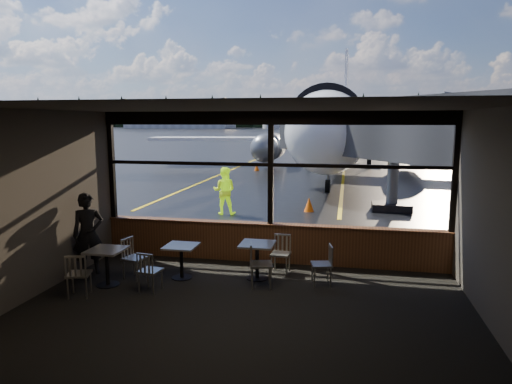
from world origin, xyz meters
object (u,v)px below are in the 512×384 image
(airliner, at_px, (340,94))
(cone_nose, at_px, (309,205))
(chair_left_s, at_px, (79,274))
(ground_crew, at_px, (224,191))
(cafe_table_left, at_px, (107,267))
(cone_wing, at_px, (257,167))
(cafe_table_near, at_px, (257,261))
(chair_mid_w, at_px, (135,259))
(passenger, at_px, (88,234))
(cafe_table_mid, at_px, (182,262))
(chair_near_e, at_px, (322,265))
(chair_near_n, at_px, (281,254))
(jet_bridge, at_px, (406,153))
(chair_mid_s, at_px, (150,271))
(chair_near_w, at_px, (261,265))

(airliner, xyz_separation_m, cone_nose, (-0.68, -15.96, -4.86))
(chair_left_s, xyz_separation_m, ground_crew, (0.65, 8.00, 0.41))
(cafe_table_left, xyz_separation_m, cone_wing, (-1.25, 21.60, -0.15))
(cone_nose, distance_m, cone_wing, 13.94)
(cafe_table_near, bearing_deg, chair_mid_w, -169.01)
(cafe_table_near, distance_m, passenger, 3.68)
(cafe_table_mid, bearing_deg, airliner, 83.48)
(cone_wing, bearing_deg, cafe_table_left, -86.69)
(cafe_table_left, relative_size, chair_near_e, 0.91)
(chair_near_e, height_order, cone_nose, chair_near_e)
(chair_mid_w, distance_m, cone_wing, 21.16)
(chair_near_n, relative_size, passenger, 0.47)
(jet_bridge, distance_m, cone_wing, 16.09)
(jet_bridge, height_order, chair_mid_s, jet_bridge)
(cafe_table_left, distance_m, chair_mid_s, 0.98)
(chair_mid_w, bearing_deg, chair_near_w, 103.66)
(cafe_table_near, bearing_deg, jet_bridge, 61.17)
(airliner, height_order, ground_crew, airliner)
(cafe_table_near, distance_m, cafe_table_left, 3.04)
(cone_wing, bearing_deg, chair_near_n, -77.28)
(cafe_table_near, distance_m, chair_near_w, 0.50)
(chair_near_n, bearing_deg, cone_wing, -73.23)
(chair_near_e, xyz_separation_m, cone_nose, (-0.88, 7.53, -0.16))
(cafe_table_mid, height_order, cafe_table_left, cafe_table_left)
(chair_near_e, height_order, ground_crew, ground_crew)
(passenger, bearing_deg, chair_near_w, -38.39)
(passenger, distance_m, cone_wing, 21.03)
(chair_near_w, bearing_deg, airliner, 164.51)
(chair_near_w, xyz_separation_m, chair_near_n, (0.26, 0.92, -0.04))
(chair_near_n, xyz_separation_m, chair_mid_s, (-2.32, -1.56, -0.01))
(cone_wing, bearing_deg, passenger, -88.63)
(jet_bridge, xyz_separation_m, cone_nose, (-3.22, 0.76, -1.98))
(cafe_table_mid, height_order, chair_mid_s, chair_mid_s)
(cafe_table_mid, xyz_separation_m, chair_near_n, (1.99, 0.74, 0.06))
(cafe_table_near, bearing_deg, cone_wing, 101.31)
(cafe_table_left, relative_size, chair_mid_w, 0.88)
(ground_crew, bearing_deg, cafe_table_near, 107.56)
(cafe_table_left, bearing_deg, cone_wing, 93.31)
(chair_mid_s, xyz_separation_m, chair_left_s, (-1.21, -0.51, 0.02))
(chair_left_s, distance_m, passenger, 1.39)
(cafe_table_mid, relative_size, cone_nose, 1.40)
(chair_near_n, relative_size, ground_crew, 0.50)
(cone_nose, xyz_separation_m, cone_wing, (-4.58, 13.17, -0.03))
(jet_bridge, height_order, cone_nose, jet_bridge)
(airliner, height_order, cone_nose, airliner)
(passenger, bearing_deg, cafe_table_mid, -34.21)
(cafe_table_near, height_order, chair_mid_s, chair_mid_s)
(cafe_table_near, distance_m, cone_wing, 21.02)
(chair_left_s, height_order, ground_crew, ground_crew)
(cafe_table_mid, height_order, chair_near_e, chair_near_e)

